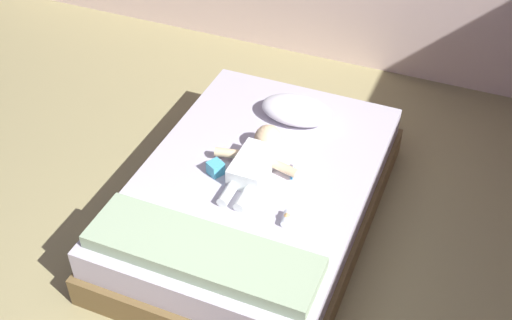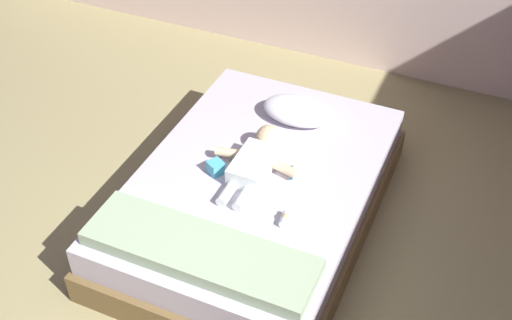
{
  "view_description": "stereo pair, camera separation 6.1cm",
  "coord_description": "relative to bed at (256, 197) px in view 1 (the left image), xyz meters",
  "views": [
    {
      "loc": [
        1.02,
        -1.76,
        2.95
      ],
      "look_at": [
        -0.08,
        0.9,
        0.49
      ],
      "focal_mm": 44.9,
      "sensor_mm": 36.0,
      "label": 1
    },
    {
      "loc": [
        1.08,
        -1.73,
        2.95
      ],
      "look_at": [
        -0.08,
        0.9,
        0.49
      ],
      "focal_mm": 44.9,
      "sensor_mm": 36.0,
      "label": 2
    }
  ],
  "objects": [
    {
      "name": "pillow",
      "position": [
        0.04,
        0.6,
        0.27
      ],
      "size": [
        0.48,
        0.3,
        0.14
      ],
      "color": "white",
      "rests_on": "bed"
    },
    {
      "name": "toothbrush",
      "position": [
        0.21,
        0.09,
        0.21
      ],
      "size": [
        0.04,
        0.12,
        0.02
      ],
      "color": "#2A91E3",
      "rests_on": "bed"
    },
    {
      "name": "bed",
      "position": [
        0.0,
        0.0,
        0.0
      ],
      "size": [
        1.39,
        2.03,
        0.39
      ],
      "color": "brown",
      "rests_on": "ground_plane"
    },
    {
      "name": "baby",
      "position": [
        -0.01,
        0.05,
        0.27
      ],
      "size": [
        0.54,
        0.67,
        0.17
      ],
      "color": "white",
      "rests_on": "bed"
    },
    {
      "name": "toy_block",
      "position": [
        -0.22,
        -0.1,
        0.24
      ],
      "size": [
        0.11,
        0.11,
        0.08
      ],
      "color": "#49B2CE",
      "rests_on": "bed"
    },
    {
      "name": "blanket",
      "position": [
        -0.0,
        -0.72,
        0.24
      ],
      "size": [
        1.25,
        0.37,
        0.08
      ],
      "color": "#9AB38D",
      "rests_on": "bed"
    },
    {
      "name": "baby_bottle",
      "position": [
        0.32,
        -0.32,
        0.23
      ],
      "size": [
        0.07,
        0.1,
        0.07
      ],
      "color": "white",
      "rests_on": "bed"
    }
  ]
}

